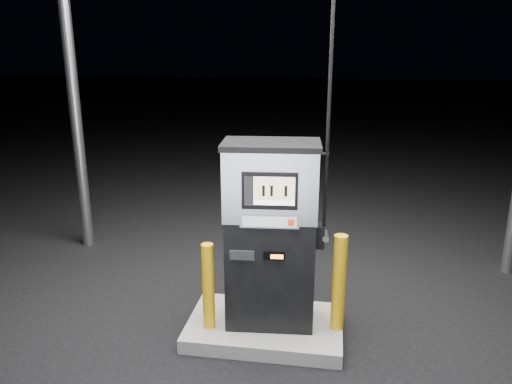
# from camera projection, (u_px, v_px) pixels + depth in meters

# --- Properties ---
(ground) EXTENTS (80.00, 80.00, 0.00)m
(ground) POSITION_uv_depth(u_px,v_px,m) (265.00, 334.00, 5.26)
(ground) COLOR black
(ground) RESTS_ON ground
(pump_island) EXTENTS (1.60, 1.00, 0.15)m
(pump_island) POSITION_uv_depth(u_px,v_px,m) (265.00, 327.00, 5.24)
(pump_island) COLOR slate
(pump_island) RESTS_ON ground
(fuel_dispenser) EXTENTS (1.07, 0.64, 3.94)m
(fuel_dispenser) POSITION_uv_depth(u_px,v_px,m) (271.00, 234.00, 4.95)
(fuel_dispenser) COLOR black
(fuel_dispenser) RESTS_ON pump_island
(bollard_left) EXTENTS (0.14, 0.14, 0.91)m
(bollard_left) POSITION_uv_depth(u_px,v_px,m) (208.00, 286.00, 4.99)
(bollard_left) COLOR #E3A30C
(bollard_left) RESTS_ON pump_island
(bollard_right) EXTENTS (0.17, 0.17, 1.01)m
(bollard_right) POSITION_uv_depth(u_px,v_px,m) (339.00, 283.00, 4.96)
(bollard_right) COLOR #E3A30C
(bollard_right) RESTS_ON pump_island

